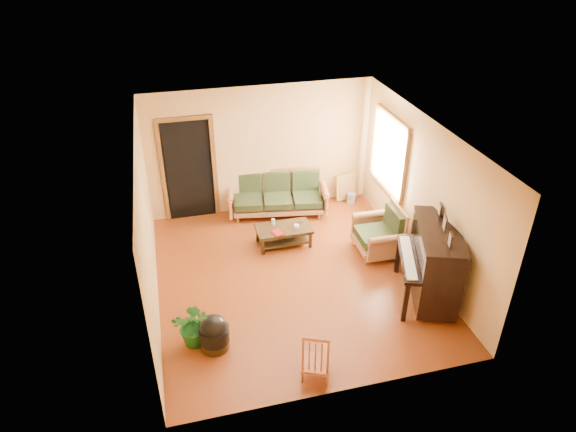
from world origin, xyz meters
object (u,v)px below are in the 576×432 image
object	(u,v)px
piano	(434,264)
sofa	(278,195)
ceramic_crock	(351,198)
potted_plant	(195,325)
coffee_table	(284,236)
footstool	(214,336)
red_chair	(317,352)
armchair	(378,231)

from	to	relation	value
piano	sofa	bearing A→B (deg)	138.45
ceramic_crock	potted_plant	distance (m)	4.93
piano	potted_plant	size ratio (longest dim) A/B	2.17
coffee_table	potted_plant	world-z (taller)	potted_plant
sofa	potted_plant	xyz separation A→B (m)	(-1.99, -3.31, -0.09)
footstool	red_chair	distance (m)	1.52
piano	ceramic_crock	xyz separation A→B (m)	(-0.14, 3.24, -0.53)
footstool	ceramic_crock	size ratio (longest dim) A/B	1.94
sofa	footstool	bearing A→B (deg)	-107.33
coffee_table	ceramic_crock	world-z (taller)	coffee_table
armchair	ceramic_crock	size ratio (longest dim) A/B	4.06
armchair	piano	xyz separation A→B (m)	(0.33, -1.40, 0.18)
sofa	coffee_table	world-z (taller)	sofa
piano	potted_plant	world-z (taller)	piano
coffee_table	footstool	bearing A→B (deg)	-124.45
sofa	piano	xyz separation A→B (m)	(1.76, -3.20, 0.21)
ceramic_crock	potted_plant	xyz separation A→B (m)	(-3.61, -3.34, 0.22)
coffee_table	potted_plant	bearing A→B (deg)	-130.39
ceramic_crock	sofa	bearing A→B (deg)	-178.62
piano	armchair	bearing A→B (deg)	123.11
footstool	ceramic_crock	world-z (taller)	footstool
sofa	piano	size ratio (longest dim) A/B	1.38
coffee_table	piano	size ratio (longest dim) A/B	0.70
sofa	ceramic_crock	world-z (taller)	sofa
ceramic_crock	coffee_table	bearing A→B (deg)	-146.20
coffee_table	piano	distance (m)	2.84
piano	ceramic_crock	size ratio (longest dim) A/B	6.47
sofa	piano	distance (m)	3.66
coffee_table	armchair	distance (m)	1.73
armchair	potted_plant	bearing A→B (deg)	-154.78
sofa	coffee_table	xyz separation A→B (m)	(-0.16, -1.15, -0.24)
coffee_table	ceramic_crock	xyz separation A→B (m)	(1.78, 1.19, -0.07)
coffee_table	sofa	bearing A→B (deg)	82.09
sofa	red_chair	xyz separation A→B (m)	(-0.50, -4.31, -0.02)
sofa	armchair	world-z (taller)	armchair
sofa	footstool	size ratio (longest dim) A/B	4.60
sofa	potted_plant	bearing A→B (deg)	-111.65
red_chair	footstool	bearing A→B (deg)	169.75
red_chair	ceramic_crock	bearing A→B (deg)	87.71
coffee_table	red_chair	bearing A→B (deg)	-96.08
sofa	red_chair	distance (m)	4.34
piano	red_chair	world-z (taller)	piano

